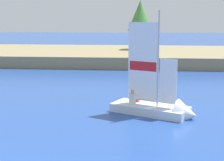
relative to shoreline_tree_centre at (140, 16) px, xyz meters
name	(u,v)px	position (x,y,z in m)	size (l,w,h in m)	color
shore_bank	(108,55)	(-3.54, -1.51, -4.36)	(80.00, 14.33, 1.14)	#897A56
shoreline_tree_centre	(140,16)	(0.00, 0.00, 0.00)	(2.83, 2.83, 5.52)	brown
sailboat	(164,108)	(1.44, -23.38, -4.57)	(4.57, 3.20, 5.62)	silver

